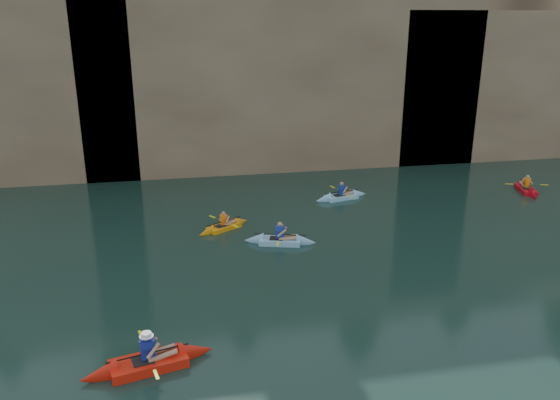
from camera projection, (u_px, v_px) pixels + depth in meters
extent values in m
cube|color=tan|center=(239.00, 62.00, 39.14)|extent=(70.00, 16.00, 12.00)
cube|color=#957A5A|center=(288.00, 76.00, 32.72)|extent=(24.00, 2.40, 11.40)
cube|color=black|center=(191.00, 149.00, 32.31)|extent=(3.50, 1.00, 3.20)
cube|color=black|center=(413.00, 130.00, 34.68)|extent=(5.00, 1.00, 4.50)
cube|color=red|center=(149.00, 363.00, 14.68)|extent=(2.90, 1.48, 0.32)
cone|color=red|center=(196.00, 351.00, 15.19)|extent=(1.14, 1.03, 0.83)
cone|color=red|center=(98.00, 375.00, 14.16)|extent=(1.14, 1.03, 0.83)
cube|color=black|center=(143.00, 360.00, 14.58)|extent=(0.65, 0.63, 0.04)
cube|color=navy|center=(148.00, 349.00, 14.54)|extent=(0.40, 0.31, 0.53)
sphere|color=tan|center=(146.00, 337.00, 14.42)|extent=(0.22, 0.22, 0.22)
cylinder|color=black|center=(148.00, 353.00, 14.58)|extent=(2.16, 0.54, 0.04)
cube|color=#FFFD15|center=(141.00, 334.00, 15.45)|extent=(0.17, 0.43, 0.02)
cube|color=#FFFD15|center=(156.00, 374.00, 13.71)|extent=(0.17, 0.43, 0.02)
cylinder|color=white|center=(146.00, 335.00, 14.41)|extent=(0.38, 0.38, 0.11)
cube|color=orange|center=(224.00, 227.00, 24.39)|extent=(2.13, 1.69, 0.23)
cone|color=orange|center=(241.00, 221.00, 25.04)|extent=(0.97, 0.93, 0.63)
cone|color=orange|center=(206.00, 232.00, 23.73)|extent=(0.97, 0.93, 0.63)
cube|color=black|center=(221.00, 226.00, 24.26)|extent=(0.68, 0.63, 0.04)
cube|color=orange|center=(224.00, 220.00, 24.28)|extent=(0.34, 0.31, 0.42)
sphere|color=tan|center=(223.00, 213.00, 24.19)|extent=(0.18, 0.18, 0.18)
cylinder|color=black|center=(224.00, 221.00, 24.30)|extent=(1.59, 1.03, 0.04)
cube|color=#FFFD15|center=(212.00, 217.00, 24.87)|extent=(0.29, 0.40, 0.02)
cube|color=#FFFD15|center=(236.00, 226.00, 23.74)|extent=(0.29, 0.40, 0.02)
cube|color=#8CC5EA|center=(280.00, 241.00, 22.81)|extent=(2.46, 1.38, 0.27)
cone|color=#8CC5EA|center=(306.00, 242.00, 22.72)|extent=(1.00, 0.93, 0.73)
cone|color=#8CC5EA|center=(254.00, 240.00, 22.90)|extent=(1.00, 0.93, 0.73)
cube|color=black|center=(276.00, 238.00, 22.79)|extent=(0.66, 0.59, 0.04)
cube|color=#1C369D|center=(280.00, 232.00, 22.69)|extent=(0.38, 0.30, 0.49)
sphere|color=tan|center=(280.00, 224.00, 22.58)|extent=(0.20, 0.20, 0.20)
cylinder|color=black|center=(280.00, 235.00, 22.72)|extent=(2.07, 0.64, 0.04)
cube|color=#FFFD15|center=(282.00, 226.00, 23.64)|extent=(0.19, 0.43, 0.02)
cube|color=#FFFD15|center=(278.00, 244.00, 21.80)|extent=(0.19, 0.43, 0.02)
cube|color=red|center=(526.00, 189.00, 29.73)|extent=(1.36, 2.51, 0.25)
cone|color=red|center=(519.00, 183.00, 30.80)|extent=(0.90, 1.01, 0.69)
cone|color=red|center=(533.00, 195.00, 28.66)|extent=(0.90, 1.01, 0.69)
cube|color=black|center=(527.00, 188.00, 29.56)|extent=(0.57, 0.65, 0.04)
cube|color=orange|center=(527.00, 183.00, 29.61)|extent=(0.28, 0.36, 0.46)
sphere|color=tan|center=(528.00, 177.00, 29.51)|extent=(0.19, 0.19, 0.19)
cylinder|color=black|center=(527.00, 184.00, 29.65)|extent=(0.60, 1.98, 0.04)
cube|color=#FFFD15|center=(509.00, 184.00, 29.72)|extent=(0.43, 0.19, 0.02)
cube|color=#FFFD15|center=(544.00, 185.00, 29.57)|extent=(0.43, 0.19, 0.02)
cube|color=#94D9F7|center=(341.00, 197.00, 28.47)|extent=(2.44, 1.27, 0.26)
cone|color=#94D9F7|center=(359.00, 194.00, 28.92)|extent=(0.97, 0.87, 0.70)
cone|color=#94D9F7|center=(323.00, 199.00, 28.03)|extent=(0.97, 0.87, 0.70)
cube|color=black|center=(339.00, 195.00, 28.38)|extent=(0.64, 0.56, 0.04)
cube|color=navy|center=(342.00, 190.00, 28.36)|extent=(0.36, 0.28, 0.47)
sphere|color=tan|center=(342.00, 184.00, 28.25)|extent=(0.20, 0.20, 0.20)
cylinder|color=black|center=(341.00, 192.00, 28.39)|extent=(2.01, 0.53, 0.04)
cube|color=#FFFD15|center=(332.00, 187.00, 29.19)|extent=(0.18, 0.43, 0.02)
cube|color=#FFFD15|center=(351.00, 197.00, 27.59)|extent=(0.18, 0.43, 0.02)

